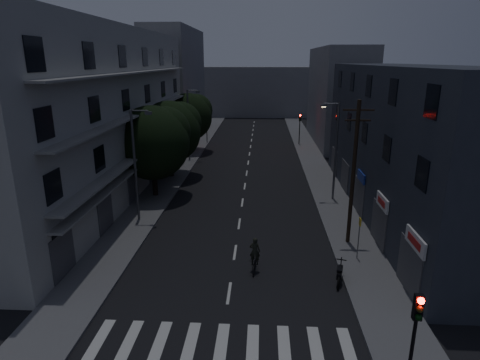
# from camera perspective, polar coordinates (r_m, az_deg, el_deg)

# --- Properties ---
(ground) EXTENTS (160.00, 160.00, 0.00)m
(ground) POSITION_cam_1_polar(r_m,az_deg,el_deg) (42.36, 0.98, 1.16)
(ground) COLOR black
(ground) RESTS_ON ground
(sidewalk_left) EXTENTS (3.00, 90.00, 0.15)m
(sidewalk_left) POSITION_cam_1_polar(r_m,az_deg,el_deg) (43.27, -9.00, 1.39)
(sidewalk_left) COLOR #565659
(sidewalk_left) RESTS_ON ground
(sidewalk_right) EXTENTS (3.00, 90.00, 0.15)m
(sidewalk_right) POSITION_cam_1_polar(r_m,az_deg,el_deg) (42.73, 11.08, 1.09)
(sidewalk_right) COLOR #565659
(sidewalk_right) RESTS_ON ground
(crosswalk) EXTENTS (10.90, 3.00, 0.01)m
(crosswalk) POSITION_cam_1_polar(r_m,az_deg,el_deg) (17.92, -2.70, -22.61)
(crosswalk) COLOR beige
(crosswalk) RESTS_ON ground
(lane_markings) EXTENTS (0.15, 60.50, 0.01)m
(lane_markings) POSITION_cam_1_polar(r_m,az_deg,el_deg) (48.40, 1.27, 3.15)
(lane_markings) COLOR beige
(lane_markings) RESTS_ON ground
(building_left) EXTENTS (7.00, 36.00, 14.00)m
(building_left) POSITION_cam_1_polar(r_m,az_deg,el_deg) (36.65, -18.73, 9.01)
(building_left) COLOR #A0A09B
(building_left) RESTS_ON ground
(building_right) EXTENTS (6.19, 28.00, 11.00)m
(building_right) POSITION_cam_1_polar(r_m,az_deg,el_deg) (32.09, 22.21, 4.95)
(building_right) COLOR #282C36
(building_right) RESTS_ON ground
(building_far_left) EXTENTS (6.00, 20.00, 16.00)m
(building_far_left) POSITION_cam_1_polar(r_m,az_deg,el_deg) (65.29, -9.04, 13.57)
(building_far_left) COLOR slate
(building_far_left) RESTS_ON ground
(building_far_right) EXTENTS (6.00, 20.00, 13.00)m
(building_far_right) POSITION_cam_1_polar(r_m,az_deg,el_deg) (58.92, 13.68, 11.53)
(building_far_right) COLOR slate
(building_far_right) RESTS_ON ground
(building_far_end) EXTENTS (24.00, 8.00, 10.00)m
(building_far_end) POSITION_cam_1_polar(r_m,az_deg,el_deg) (86.03, 2.20, 12.46)
(building_far_end) COLOR slate
(building_far_end) RESTS_ON ground
(tree_near) EXTENTS (6.22, 6.22, 7.67)m
(tree_near) POSITION_cam_1_polar(r_m,az_deg,el_deg) (34.33, -12.26, 5.58)
(tree_near) COLOR black
(tree_near) RESTS_ON sidewalk_left
(tree_mid) EXTENTS (6.08, 6.08, 7.48)m
(tree_mid) POSITION_cam_1_polar(r_m,az_deg,el_deg) (40.04, -9.88, 7.08)
(tree_mid) COLOR black
(tree_mid) RESTS_ON sidewalk_left
(tree_far) EXTENTS (5.91, 5.91, 7.31)m
(tree_far) POSITION_cam_1_polar(r_m,az_deg,el_deg) (51.19, -7.27, 9.14)
(tree_far) COLOR black
(tree_far) RESTS_ON sidewalk_left
(traffic_signal_near) EXTENTS (0.28, 0.37, 4.10)m
(traffic_signal_near) POSITION_cam_1_polar(r_m,az_deg,el_deg) (14.89, 23.71, -18.55)
(traffic_signal_near) COLOR black
(traffic_signal_near) RESTS_ON sidewalk_right
(traffic_signal_far_right) EXTENTS (0.28, 0.37, 4.10)m
(traffic_signal_far_right) POSITION_cam_1_polar(r_m,az_deg,el_deg) (55.92, 8.51, 8.04)
(traffic_signal_far_right) COLOR black
(traffic_signal_far_right) RESTS_ON sidewalk_right
(traffic_signal_far_left) EXTENTS (0.28, 0.37, 4.10)m
(traffic_signal_far_left) POSITION_cam_1_polar(r_m,az_deg,el_deg) (57.25, -4.78, 8.36)
(traffic_signal_far_left) COLOR black
(traffic_signal_far_left) RESTS_ON sidewalk_left
(street_lamp_left_near) EXTENTS (1.51, 0.25, 8.00)m
(street_lamp_left_near) POSITION_cam_1_polar(r_m,az_deg,el_deg) (29.15, -14.54, 2.77)
(street_lamp_left_near) COLOR #515358
(street_lamp_left_near) RESTS_ON sidewalk_left
(street_lamp_right) EXTENTS (1.51, 0.25, 8.00)m
(street_lamp_right) POSITION_cam_1_polar(r_m,az_deg,el_deg) (33.53, 13.32, 4.64)
(street_lamp_right) COLOR #55565C
(street_lamp_right) RESTS_ON sidewalk_right
(street_lamp_left_far) EXTENTS (1.51, 0.25, 8.00)m
(street_lamp_left_far) POSITION_cam_1_polar(r_m,az_deg,el_deg) (47.12, -7.22, 8.34)
(street_lamp_left_far) COLOR #55575C
(street_lamp_left_far) RESTS_ON sidewalk_left
(utility_pole) EXTENTS (1.80, 0.24, 9.00)m
(utility_pole) POSITION_cam_1_polar(r_m,az_deg,el_deg) (25.37, 15.85, 1.25)
(utility_pole) COLOR black
(utility_pole) RESTS_ON sidewalk_right
(bus_stop_sign) EXTENTS (0.06, 0.35, 2.52)m
(bus_stop_sign) POSITION_cam_1_polar(r_m,az_deg,el_deg) (24.30, 16.61, -6.95)
(bus_stop_sign) COLOR #595B60
(bus_stop_sign) RESTS_ON sidewalk_right
(motorcycle) EXTENTS (0.73, 1.83, 1.20)m
(motorcycle) POSITION_cam_1_polar(r_m,az_deg,el_deg) (22.37, 13.98, -12.92)
(motorcycle) COLOR black
(motorcycle) RESTS_ON ground
(cyclist) EXTENTS (0.69, 1.65, 2.04)m
(cyclist) POSITION_cam_1_polar(r_m,az_deg,el_deg) (22.73, 2.11, -11.28)
(cyclist) COLOR black
(cyclist) RESTS_ON ground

